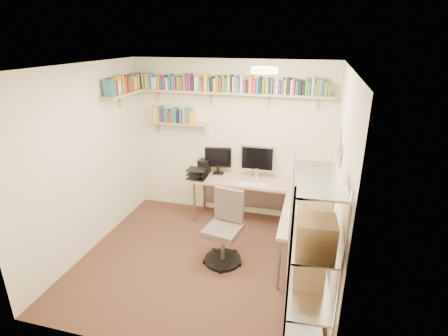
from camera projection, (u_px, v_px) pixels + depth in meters
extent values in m
plane|color=#492B1F|center=(203.00, 260.00, 4.66)|extent=(3.20, 3.20, 0.00)
cube|color=#F1E5C4|center=(230.00, 140.00, 5.58)|extent=(3.20, 0.04, 2.50)
cube|color=#F1E5C4|center=(85.00, 162.00, 4.61)|extent=(0.04, 3.00, 2.50)
cube|color=#F1E5C4|center=(338.00, 187.00, 3.83)|extent=(0.04, 3.00, 2.50)
cube|color=#F1E5C4|center=(142.00, 239.00, 2.87)|extent=(3.20, 0.04, 2.50)
cube|color=silver|center=(198.00, 66.00, 3.78)|extent=(3.20, 3.00, 0.04)
cube|color=white|center=(339.00, 147.00, 4.23)|extent=(0.01, 0.30, 0.42)
cube|color=white|center=(340.00, 162.00, 3.88)|extent=(0.01, 0.28, 0.38)
cylinder|color=#FFEAC6|center=(264.00, 70.00, 3.80)|extent=(0.30, 0.30, 0.06)
cube|color=tan|center=(229.00, 93.00, 5.19)|extent=(3.05, 0.25, 0.03)
cube|color=tan|center=(125.00, 93.00, 5.16)|extent=(0.25, 1.00, 0.03)
cube|color=tan|center=(178.00, 123.00, 5.60)|extent=(0.95, 0.20, 0.02)
cube|color=tan|center=(157.00, 94.00, 5.56)|extent=(0.03, 0.20, 0.20)
cube|color=tan|center=(211.00, 96.00, 5.35)|extent=(0.03, 0.20, 0.20)
cube|color=tan|center=(269.00, 98.00, 5.13)|extent=(0.03, 0.20, 0.20)
cube|color=tan|center=(318.00, 101.00, 4.96)|extent=(0.03, 0.20, 0.20)
cube|color=#1B508E|center=(139.00, 80.00, 5.50)|extent=(0.03, 0.11, 0.24)
cube|color=black|center=(142.00, 82.00, 5.49)|extent=(0.04, 0.13, 0.20)
cube|color=yellow|center=(144.00, 81.00, 5.48)|extent=(0.02, 0.11, 0.23)
cube|color=teal|center=(146.00, 81.00, 5.47)|extent=(0.02, 0.12, 0.22)
cube|color=yellow|center=(148.00, 81.00, 5.46)|extent=(0.04, 0.13, 0.22)
cube|color=teal|center=(151.00, 81.00, 5.45)|extent=(0.04, 0.14, 0.24)
cube|color=silver|center=(154.00, 83.00, 5.44)|extent=(0.03, 0.14, 0.18)
cube|color=silver|center=(156.00, 83.00, 5.43)|extent=(0.04, 0.13, 0.18)
cube|color=orange|center=(159.00, 82.00, 5.42)|extent=(0.04, 0.11, 0.21)
cube|color=#1B508E|center=(162.00, 83.00, 5.41)|extent=(0.03, 0.13, 0.18)
cube|color=#6F1D59|center=(165.00, 82.00, 5.39)|extent=(0.04, 0.14, 0.21)
cube|color=silver|center=(168.00, 83.00, 5.39)|extent=(0.04, 0.12, 0.18)
cube|color=#1B508E|center=(171.00, 82.00, 5.37)|extent=(0.04, 0.14, 0.23)
cube|color=#35812B|center=(174.00, 83.00, 5.36)|extent=(0.03, 0.11, 0.21)
cube|color=#6F1D59|center=(176.00, 83.00, 5.35)|extent=(0.03, 0.12, 0.20)
cube|color=#35812B|center=(179.00, 83.00, 5.34)|extent=(0.04, 0.13, 0.20)
cube|color=red|center=(182.00, 83.00, 5.33)|extent=(0.04, 0.14, 0.19)
cube|color=#35812B|center=(185.00, 82.00, 5.31)|extent=(0.04, 0.13, 0.24)
cube|color=#6F1D59|center=(188.00, 82.00, 5.30)|extent=(0.03, 0.12, 0.23)
cube|color=#6F1D59|center=(191.00, 82.00, 5.28)|extent=(0.03, 0.14, 0.25)
cube|color=black|center=(194.00, 84.00, 5.28)|extent=(0.04, 0.15, 0.19)
cube|color=silver|center=(197.00, 83.00, 5.27)|extent=(0.03, 0.13, 0.22)
cube|color=yellow|center=(199.00, 83.00, 5.26)|extent=(0.03, 0.14, 0.21)
cube|color=teal|center=(201.00, 85.00, 5.26)|extent=(0.04, 0.15, 0.17)
cube|color=red|center=(204.00, 84.00, 5.24)|extent=(0.03, 0.13, 0.18)
cube|color=yellow|center=(207.00, 82.00, 5.22)|extent=(0.04, 0.14, 0.25)
cube|color=teal|center=(210.00, 85.00, 5.23)|extent=(0.02, 0.13, 0.17)
cube|color=black|center=(213.00, 84.00, 5.21)|extent=(0.04, 0.12, 0.21)
cube|color=yellow|center=(215.00, 85.00, 5.20)|extent=(0.03, 0.12, 0.19)
cube|color=#35812B|center=(218.00, 83.00, 5.18)|extent=(0.03, 0.13, 0.23)
cube|color=red|center=(221.00, 84.00, 5.18)|extent=(0.03, 0.13, 0.21)
cube|color=#35812B|center=(224.00, 83.00, 5.16)|extent=(0.04, 0.12, 0.24)
cube|color=teal|center=(226.00, 85.00, 5.16)|extent=(0.03, 0.12, 0.20)
cube|color=yellow|center=(229.00, 84.00, 5.14)|extent=(0.04, 0.12, 0.24)
cube|color=black|center=(232.00, 83.00, 5.13)|extent=(0.03, 0.14, 0.24)
cube|color=silver|center=(234.00, 84.00, 5.13)|extent=(0.03, 0.12, 0.22)
cube|color=#776456|center=(237.00, 85.00, 5.12)|extent=(0.04, 0.11, 0.20)
cube|color=#1B508E|center=(240.00, 84.00, 5.10)|extent=(0.03, 0.12, 0.23)
cube|color=silver|center=(242.00, 84.00, 5.09)|extent=(0.03, 0.11, 0.25)
cube|color=#6F1D59|center=(245.00, 86.00, 5.09)|extent=(0.04, 0.12, 0.17)
cube|color=black|center=(248.00, 86.00, 5.08)|extent=(0.03, 0.13, 0.18)
cube|color=orange|center=(251.00, 84.00, 5.06)|extent=(0.04, 0.15, 0.24)
cube|color=red|center=(255.00, 86.00, 5.06)|extent=(0.04, 0.14, 0.19)
cube|color=#1B508E|center=(258.00, 86.00, 5.04)|extent=(0.04, 0.13, 0.20)
cube|color=black|center=(261.00, 85.00, 5.03)|extent=(0.03, 0.13, 0.23)
cube|color=#35812B|center=(264.00, 86.00, 5.02)|extent=(0.04, 0.11, 0.20)
cube|color=orange|center=(267.00, 86.00, 5.01)|extent=(0.04, 0.12, 0.21)
cube|color=black|center=(270.00, 86.00, 5.00)|extent=(0.03, 0.13, 0.21)
cube|color=#1B508E|center=(272.00, 86.00, 4.99)|extent=(0.03, 0.12, 0.22)
cube|color=#776456|center=(275.00, 87.00, 4.99)|extent=(0.03, 0.14, 0.17)
cube|color=silver|center=(277.00, 86.00, 4.97)|extent=(0.03, 0.15, 0.20)
cube|color=#6F1D59|center=(280.00, 87.00, 4.97)|extent=(0.03, 0.14, 0.17)
cube|color=#1B508E|center=(283.00, 86.00, 4.95)|extent=(0.03, 0.12, 0.22)
cube|color=yellow|center=(285.00, 87.00, 4.95)|extent=(0.03, 0.13, 0.19)
cube|color=black|center=(288.00, 86.00, 4.93)|extent=(0.04, 0.13, 0.23)
cube|color=silver|center=(292.00, 87.00, 4.93)|extent=(0.03, 0.13, 0.19)
cube|color=red|center=(294.00, 86.00, 4.92)|extent=(0.03, 0.13, 0.22)
cube|color=#1B508E|center=(297.00, 88.00, 4.91)|extent=(0.03, 0.15, 0.18)
cube|color=black|center=(300.00, 87.00, 4.90)|extent=(0.04, 0.15, 0.20)
cube|color=black|center=(303.00, 88.00, 4.89)|extent=(0.04, 0.12, 0.17)
cube|color=#35812B|center=(307.00, 86.00, 4.87)|extent=(0.04, 0.15, 0.23)
cube|color=teal|center=(310.00, 88.00, 4.87)|extent=(0.03, 0.13, 0.18)
cube|color=silver|center=(313.00, 86.00, 4.85)|extent=(0.03, 0.13, 0.25)
cube|color=#35812B|center=(315.00, 88.00, 4.85)|extent=(0.03, 0.12, 0.18)
cube|color=#776456|center=(317.00, 87.00, 4.84)|extent=(0.03, 0.12, 0.22)
cube|color=orange|center=(320.00, 87.00, 4.83)|extent=(0.02, 0.11, 0.22)
cube|color=#1B508E|center=(322.00, 87.00, 4.82)|extent=(0.03, 0.12, 0.23)
cube|color=#776456|center=(326.00, 89.00, 4.82)|extent=(0.04, 0.11, 0.18)
cube|color=#35812B|center=(329.00, 89.00, 4.81)|extent=(0.04, 0.13, 0.17)
cube|color=teal|center=(107.00, 88.00, 4.72)|extent=(0.13, 0.02, 0.23)
cube|color=#35812B|center=(109.00, 88.00, 4.76)|extent=(0.12, 0.03, 0.23)
cube|color=#1B508E|center=(110.00, 87.00, 4.79)|extent=(0.11, 0.03, 0.24)
cube|color=#776456|center=(112.00, 88.00, 4.83)|extent=(0.12, 0.03, 0.19)
cube|color=#6F1D59|center=(114.00, 88.00, 4.86)|extent=(0.14, 0.03, 0.19)
cube|color=silver|center=(115.00, 88.00, 4.91)|extent=(0.12, 0.04, 0.17)
cube|color=yellow|center=(117.00, 85.00, 4.94)|extent=(0.12, 0.03, 0.25)
cube|color=#35812B|center=(119.00, 87.00, 4.99)|extent=(0.12, 0.04, 0.19)
cube|color=orange|center=(120.00, 84.00, 5.02)|extent=(0.12, 0.03, 0.25)
cube|color=red|center=(122.00, 84.00, 5.06)|extent=(0.15, 0.04, 0.23)
cube|color=black|center=(123.00, 84.00, 5.09)|extent=(0.12, 0.04, 0.25)
cube|color=red|center=(125.00, 85.00, 5.15)|extent=(0.14, 0.04, 0.18)
cube|color=#35812B|center=(127.00, 84.00, 5.19)|extent=(0.15, 0.04, 0.22)
cube|color=red|center=(129.00, 84.00, 5.25)|extent=(0.15, 0.04, 0.19)
cube|color=orange|center=(130.00, 84.00, 5.29)|extent=(0.14, 0.03, 0.18)
cube|color=silver|center=(132.00, 83.00, 5.32)|extent=(0.12, 0.04, 0.20)
cube|color=yellow|center=(133.00, 83.00, 5.36)|extent=(0.12, 0.04, 0.19)
cube|color=#776456|center=(135.00, 81.00, 5.40)|extent=(0.13, 0.04, 0.23)
cube|color=silver|center=(136.00, 81.00, 5.44)|extent=(0.11, 0.03, 0.22)
cube|color=#35812B|center=(138.00, 83.00, 5.49)|extent=(0.12, 0.04, 0.17)
cube|color=yellow|center=(153.00, 113.00, 5.65)|extent=(0.03, 0.14, 0.25)
cube|color=silver|center=(156.00, 114.00, 5.65)|extent=(0.04, 0.12, 0.23)
cube|color=orange|center=(159.00, 114.00, 5.63)|extent=(0.04, 0.14, 0.24)
cube|color=#1B508E|center=(162.00, 114.00, 5.62)|extent=(0.02, 0.14, 0.25)
cube|color=#6F1D59|center=(164.00, 115.00, 5.62)|extent=(0.02, 0.12, 0.20)
cube|color=#35812B|center=(166.00, 116.00, 5.61)|extent=(0.03, 0.11, 0.20)
cube|color=teal|center=(168.00, 115.00, 5.60)|extent=(0.03, 0.13, 0.21)
cube|color=red|center=(171.00, 117.00, 5.59)|extent=(0.03, 0.11, 0.17)
cube|color=#35812B|center=(173.00, 115.00, 5.57)|extent=(0.03, 0.15, 0.23)
cube|color=teal|center=(176.00, 115.00, 5.56)|extent=(0.04, 0.14, 0.24)
cube|color=black|center=(179.00, 116.00, 5.56)|extent=(0.04, 0.14, 0.19)
cube|color=#1B508E|center=(182.00, 116.00, 5.54)|extent=(0.04, 0.15, 0.22)
cube|color=orange|center=(185.00, 115.00, 5.52)|extent=(0.04, 0.13, 0.24)
cube|color=teal|center=(187.00, 116.00, 5.51)|extent=(0.04, 0.14, 0.24)
cube|color=#776456|center=(190.00, 116.00, 5.50)|extent=(0.03, 0.15, 0.23)
cube|color=yellow|center=(193.00, 117.00, 5.50)|extent=(0.04, 0.12, 0.20)
cube|color=#D5AE8B|center=(252.00, 181.00, 5.42)|extent=(1.84, 0.58, 0.04)
cube|color=#D5AE8B|center=(305.00, 216.00, 4.36)|extent=(0.58, 1.26, 0.04)
cylinder|color=gray|center=(194.00, 202.00, 5.53)|extent=(0.04, 0.04, 0.68)
cylinder|color=gray|center=(204.00, 190.00, 5.97)|extent=(0.04, 0.04, 0.68)
cylinder|color=gray|center=(323.00, 203.00, 5.50)|extent=(0.04, 0.04, 0.68)
cylinder|color=gray|center=(279.00, 265.00, 4.02)|extent=(0.04, 0.04, 0.68)
cylinder|color=gray|center=(322.00, 272.00, 3.90)|extent=(0.04, 0.04, 0.68)
cube|color=gray|center=(254.00, 193.00, 5.75)|extent=(1.75, 0.02, 0.53)
cube|color=silver|center=(257.00, 158.00, 5.39)|extent=(0.53, 0.03, 0.41)
cube|color=black|center=(257.00, 159.00, 5.37)|extent=(0.48, 0.00, 0.35)
cube|color=black|center=(218.00, 157.00, 5.56)|extent=(0.43, 0.03, 0.33)
cube|color=black|center=(319.00, 193.00, 4.26)|extent=(0.03, 0.56, 0.37)
cube|color=white|center=(317.00, 192.00, 4.26)|extent=(0.00, 0.51, 0.32)
cube|color=white|center=(253.00, 184.00, 5.24)|extent=(0.41, 0.13, 0.01)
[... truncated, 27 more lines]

